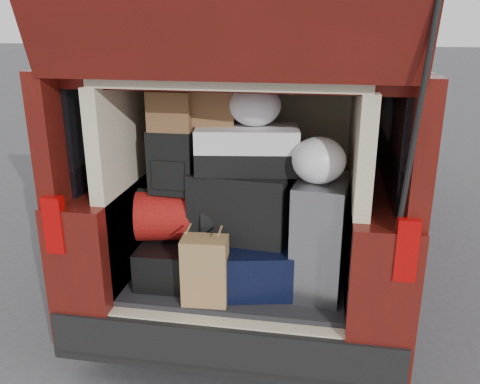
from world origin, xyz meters
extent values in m
plane|color=#3A3A3C|center=(0.00, 0.00, 0.00)|extent=(80.00, 80.00, 0.00)
cylinder|color=black|center=(-0.82, 0.40, 0.32)|extent=(0.24, 0.64, 0.64)
cylinder|color=black|center=(0.82, 0.40, 0.32)|extent=(0.24, 0.64, 0.64)
cylinder|color=black|center=(-0.82, 3.70, 0.32)|extent=(0.24, 0.64, 0.64)
cylinder|color=black|center=(0.82, 3.70, 0.32)|extent=(0.24, 0.64, 0.64)
cube|color=black|center=(0.00, 2.08, 0.26)|extent=(1.90, 4.85, 0.08)
cube|color=#49120D|center=(-0.79, 2.08, 0.70)|extent=(0.33, 4.85, 0.80)
cube|color=#49120D|center=(0.79, 2.08, 0.70)|extent=(0.33, 4.85, 0.80)
cube|color=#49120D|center=(0.00, 2.08, 1.73)|extent=(1.82, 4.46, 0.10)
cube|color=black|center=(-0.88, 1.97, 1.44)|extent=(0.12, 4.25, 0.68)
cube|color=black|center=(0.88, 1.97, 1.44)|extent=(0.12, 4.25, 0.68)
cube|color=black|center=(0.00, -0.29, 0.40)|extent=(1.86, 0.16, 0.22)
cube|color=#990505|center=(-0.86, -0.33, 1.02)|extent=(0.10, 0.06, 0.30)
cube|color=#990505|center=(0.86, -0.33, 1.02)|extent=(0.10, 0.06, 0.30)
cube|color=black|center=(0.00, 0.28, 0.52)|extent=(1.24, 1.05, 0.06)
cube|color=beige|center=(-0.66, 0.28, 1.12)|extent=(0.08, 1.05, 1.15)
cube|color=beige|center=(0.66, 0.28, 1.12)|extent=(0.08, 1.05, 1.15)
cube|color=beige|center=(0.00, 0.83, 1.12)|extent=(1.34, 0.06, 1.15)
cube|color=beige|center=(0.00, 0.28, 1.73)|extent=(1.34, 1.05, 0.06)
cylinder|color=black|center=(0.84, -0.40, 1.65)|extent=(0.02, 0.90, 0.76)
cube|color=black|center=(0.00, 0.28, 0.28)|extent=(1.24, 1.05, 0.55)
cube|color=black|center=(-0.35, 0.14, 0.66)|extent=(0.43, 0.58, 0.23)
cube|color=black|center=(0.06, 0.14, 0.68)|extent=(0.61, 0.69, 0.26)
cube|color=silver|center=(0.47, 0.10, 0.87)|extent=(0.32, 0.46, 0.65)
cube|color=#9D7747|center=(-0.12, -0.16, 0.74)|extent=(0.25, 0.17, 0.37)
cube|color=#A0180E|center=(-0.37, 0.14, 0.92)|extent=(0.50, 0.38, 0.29)
cube|color=black|center=(0.01, 0.15, 1.01)|extent=(0.57, 0.38, 0.39)
cube|color=black|center=(-0.37, 0.12, 1.25)|extent=(0.26, 0.16, 0.36)
cube|color=white|center=(0.05, 0.17, 1.33)|extent=(0.59, 0.37, 0.25)
cube|color=brown|center=(-0.36, 0.15, 1.54)|extent=(0.24, 0.20, 0.22)
cube|color=brown|center=(-0.16, 0.22, 1.57)|extent=(0.27, 0.24, 0.24)
ellipsoid|color=white|center=(0.08, 0.20, 1.57)|extent=(0.30, 0.28, 0.23)
ellipsoid|color=white|center=(0.44, 0.04, 1.32)|extent=(0.33, 0.31, 0.24)
camera|label=1|loc=(0.48, -2.52, 2.01)|focal=38.00mm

